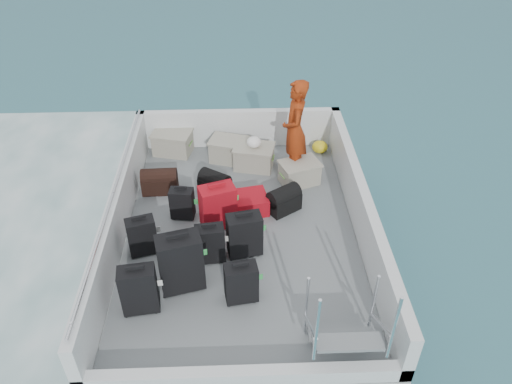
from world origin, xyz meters
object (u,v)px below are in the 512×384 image
at_px(suitcase_0, 139,290).
at_px(passenger, 295,130).
at_px(suitcase_1, 142,237).
at_px(crate_2, 254,158).
at_px(suitcase_8, 244,204).
at_px(suitcase_4, 210,244).
at_px(suitcase_2, 182,204).
at_px(crate_1, 229,151).
at_px(crate_0, 173,143).
at_px(crate_3, 299,173).
at_px(suitcase_5, 218,207).
at_px(suitcase_6, 241,283).
at_px(suitcase_3, 181,263).
at_px(suitcase_7, 245,235).

distance_m(suitcase_0, passenger, 3.59).
bearing_deg(suitcase_1, crate_2, 35.20).
bearing_deg(suitcase_8, suitcase_4, 145.10).
distance_m(suitcase_0, suitcase_8, 2.28).
distance_m(suitcase_2, suitcase_4, 1.03).
bearing_deg(suitcase_1, crate_1, 45.92).
distance_m(suitcase_2, crate_0, 1.87).
xyz_separation_m(suitcase_4, crate_0, (-0.77, 2.77, -0.09)).
height_order(suitcase_4, passenger, passenger).
bearing_deg(crate_3, crate_2, 146.71).
relative_size(crate_3, passenger, 0.35).
height_order(suitcase_0, suitcase_5, suitcase_5).
distance_m(suitcase_5, crate_1, 1.78).
distance_m(crate_2, crate_3, 0.88).
bearing_deg(crate_3, suitcase_4, -128.35).
height_order(suitcase_5, crate_3, suitcase_5).
xyz_separation_m(crate_1, crate_3, (1.15, -0.72, -0.01)).
height_order(suitcase_1, passenger, passenger).
xyz_separation_m(suitcase_5, crate_1, (0.15, 1.77, -0.16)).
distance_m(suitcase_6, passenger, 2.93).
relative_size(suitcase_4, crate_2, 0.90).
bearing_deg(suitcase_6, suitcase_2, 108.57).
relative_size(suitcase_3, suitcase_6, 1.47).
relative_size(suitcase_1, suitcase_5, 0.83).
relative_size(suitcase_2, crate_2, 0.80).
bearing_deg(suitcase_4, suitcase_8, 58.67).
bearing_deg(passenger, suitcase_5, -41.51).
distance_m(suitcase_6, suitcase_8, 1.76).
distance_m(suitcase_0, crate_1, 3.48).
bearing_deg(suitcase_5, suitcase_7, -76.52).
bearing_deg(suitcase_5, passenger, 28.55).
bearing_deg(suitcase_6, suitcase_7, 77.11).
bearing_deg(crate_2, suitcase_5, -110.53).
distance_m(suitcase_3, suitcase_4, 0.60).
distance_m(suitcase_1, crate_3, 2.81).
relative_size(suitcase_4, crate_1, 0.92).
distance_m(crate_0, passenger, 2.31).
distance_m(suitcase_4, passenger, 2.47).
height_order(suitcase_2, suitcase_7, suitcase_7).
xyz_separation_m(suitcase_1, crate_3, (2.33, 1.58, -0.11)).
height_order(suitcase_1, crate_1, suitcase_1).
bearing_deg(suitcase_0, suitcase_8, 47.95).
bearing_deg(suitcase_3, suitcase_2, 79.61).
xyz_separation_m(suitcase_8, passenger, (0.84, 0.98, 0.71)).
height_order(suitcase_3, suitcase_5, suitcase_3).
relative_size(suitcase_1, suitcase_6, 1.04).
relative_size(suitcase_1, crate_1, 0.93).
xyz_separation_m(crate_3, passenger, (-0.08, 0.26, 0.67)).
bearing_deg(suitcase_2, crate_2, 57.07).
height_order(suitcase_2, suitcase_3, suitcase_3).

